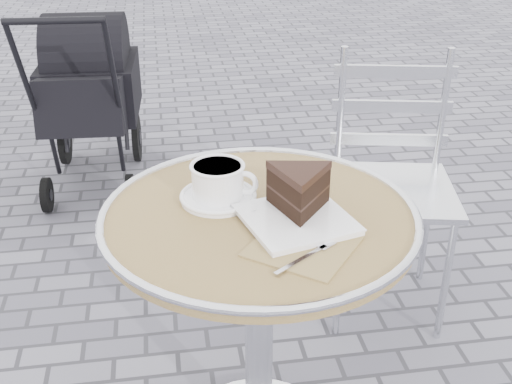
{
  "coord_description": "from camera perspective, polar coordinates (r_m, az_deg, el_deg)",
  "views": [
    {
      "loc": [
        -0.2,
        -1.23,
        1.43
      ],
      "look_at": [
        -0.01,
        0.01,
        0.78
      ],
      "focal_mm": 45.0,
      "sensor_mm": 36.0,
      "label": 1
    }
  ],
  "objects": [
    {
      "name": "cappuccino_set",
      "position": [
        1.47,
        -3.33,
        0.66
      ],
      "size": [
        0.18,
        0.19,
        0.09
      ],
      "rotation": [
        0.0,
        0.0,
        -0.34
      ],
      "color": "white",
      "rests_on": "cafe_table"
    },
    {
      "name": "cafe_table",
      "position": [
        1.52,
        0.27,
        -7.29
      ],
      "size": [
        0.72,
        0.72,
        0.74
      ],
      "color": "silver",
      "rests_on": "ground"
    },
    {
      "name": "bistro_chair",
      "position": [
        2.21,
        11.91,
        3.36
      ],
      "size": [
        0.48,
        0.48,
        0.9
      ],
      "rotation": [
        0.0,
        0.0,
        -0.21
      ],
      "color": "silver",
      "rests_on": "ground"
    },
    {
      "name": "baby_stroller",
      "position": [
        3.19,
        -14.61,
        7.92
      ],
      "size": [
        0.45,
        0.9,
        0.92
      ],
      "rotation": [
        0.0,
        0.0,
        -0.06
      ],
      "color": "black",
      "rests_on": "ground"
    },
    {
      "name": "cake_plate_set",
      "position": [
        1.39,
        3.83,
        -0.42
      ],
      "size": [
        0.27,
        0.37,
        0.12
      ],
      "rotation": [
        0.0,
        0.0,
        0.26
      ],
      "color": "#8F734E",
      "rests_on": "cafe_table"
    }
  ]
}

